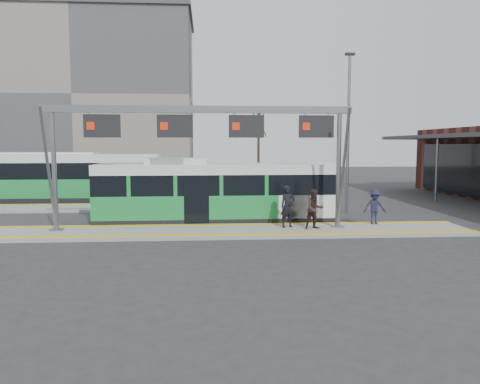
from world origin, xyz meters
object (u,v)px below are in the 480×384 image
Objects in this scene: hero_bus at (216,193)px; passenger_b at (315,209)px; passenger_a at (288,206)px; gantry at (203,131)px; passenger_c at (375,207)px.

hero_bus reaches higher than passenger_b.
hero_bus is 6.23× the size of passenger_a.
hero_bus is at bearing 77.00° from gantry.
passenger_c is at bearing 4.75° from gantry.
gantry is at bearing -103.99° from hero_bus.
passenger_a reaches higher than passenger_b.
gantry is 7.64× the size of passenger_b.
gantry reaches higher than hero_bus.
gantry reaches higher than passenger_a.
passenger_b is 1.08× the size of passenger_c.
gantry is 8.25× the size of passenger_c.
passenger_c is (4.07, 0.55, -0.12)m from passenger_a.
hero_bus is 7.40m from passenger_c.
hero_bus is 7.21× the size of passenger_c.
passenger_a is at bearing 144.43° from passenger_b.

